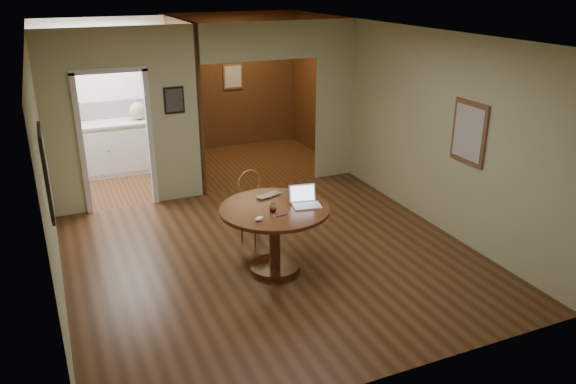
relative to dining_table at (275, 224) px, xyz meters
name	(u,v)px	position (x,y,z in m)	size (l,w,h in m)	color
floor	(274,258)	(0.10, 0.27, -0.60)	(5.00, 5.00, 0.00)	#402412
room_shell	(175,111)	(-0.37, 3.36, 0.68)	(5.20, 7.50, 5.00)	white
dining_table	(275,224)	(0.00, 0.00, 0.00)	(1.31, 1.31, 0.82)	#5A2E16
chair	(254,202)	(0.06, 0.88, -0.06)	(0.52, 0.52, 0.98)	olive
open_laptop	(305,200)	(0.36, -0.06, 0.27)	(0.36, 0.33, 0.23)	white
closed_laptop	(271,196)	(0.08, 0.31, 0.22)	(0.33, 0.21, 0.03)	#A5A5AA
mouse	(259,219)	(-0.30, -0.28, 0.24)	(0.12, 0.06, 0.05)	white
wine_glass	(273,208)	(-0.07, -0.11, 0.26)	(0.09, 0.09, 0.10)	white
pen	(281,216)	(-0.02, -0.27, 0.22)	(0.01, 0.01, 0.15)	#0C0D59
kitchen_cabinet	(116,148)	(-1.25, 4.47, -0.13)	(2.06, 0.60, 0.94)	white
grocery_bag	(138,111)	(-0.80, 4.47, 0.49)	(0.31, 0.27, 0.31)	#BBAD89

